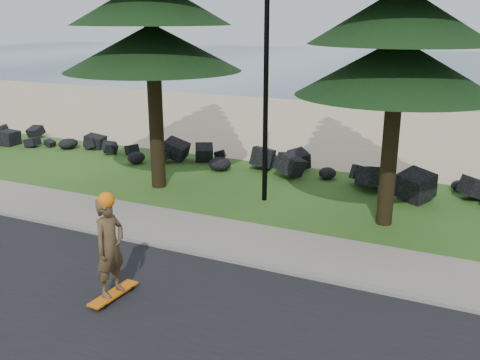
% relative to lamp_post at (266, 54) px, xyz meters
% --- Properties ---
extents(ground, '(160.00, 160.00, 0.00)m').
position_rel_lamp_post_xyz_m(ground, '(0.00, -3.20, -4.13)').
color(ground, '#2A571B').
rests_on(ground, ground).
extents(road, '(160.00, 7.00, 0.02)m').
position_rel_lamp_post_xyz_m(road, '(0.00, -7.70, -4.12)').
color(road, black).
rests_on(road, ground).
extents(kerb, '(160.00, 0.20, 0.10)m').
position_rel_lamp_post_xyz_m(kerb, '(0.00, -4.10, -4.08)').
color(kerb, gray).
rests_on(kerb, ground).
extents(sidewalk, '(160.00, 2.00, 0.08)m').
position_rel_lamp_post_xyz_m(sidewalk, '(0.00, -3.00, -4.09)').
color(sidewalk, gray).
rests_on(sidewalk, ground).
extents(beach_sand, '(160.00, 15.00, 0.01)m').
position_rel_lamp_post_xyz_m(beach_sand, '(0.00, 11.30, -4.13)').
color(beach_sand, tan).
rests_on(beach_sand, ground).
extents(ocean, '(160.00, 58.00, 0.01)m').
position_rel_lamp_post_xyz_m(ocean, '(0.00, 47.80, -4.13)').
color(ocean, '#335562').
rests_on(ocean, ground).
extents(seawall_boulders, '(60.00, 2.40, 1.10)m').
position_rel_lamp_post_xyz_m(seawall_boulders, '(0.00, 2.40, -4.13)').
color(seawall_boulders, black).
rests_on(seawall_boulders, ground).
extents(lamp_post, '(0.25, 0.14, 8.14)m').
position_rel_lamp_post_xyz_m(lamp_post, '(0.00, 0.00, 0.00)').
color(lamp_post, black).
rests_on(lamp_post, ground).
extents(skateboarder, '(0.49, 1.15, 2.10)m').
position_rel_lamp_post_xyz_m(skateboarder, '(-0.39, -6.47, -3.08)').
color(skateboarder, orange).
rests_on(skateboarder, ground).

